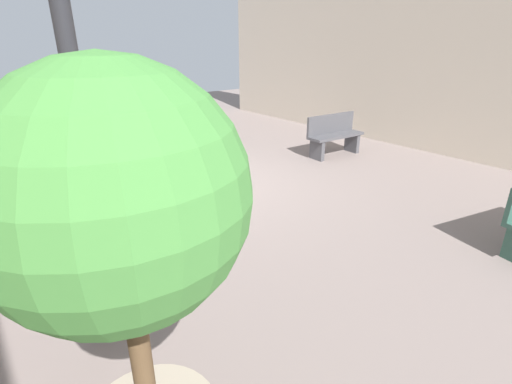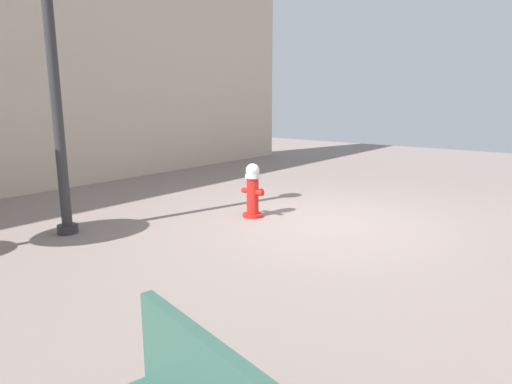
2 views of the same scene
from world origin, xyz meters
name	(u,v)px [view 2 (image 2 of 2)]	position (x,y,z in m)	size (l,w,h in m)	color
ground_plane	(323,223)	(0.00, 0.00, 0.00)	(23.40, 23.40, 0.00)	gray
fire_hydrant	(253,190)	(1.06, 0.39, 0.43)	(0.41, 0.39, 0.86)	red
street_lamp	(50,34)	(2.55, 2.69, 2.66)	(0.36, 0.36, 4.34)	#2D2D33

